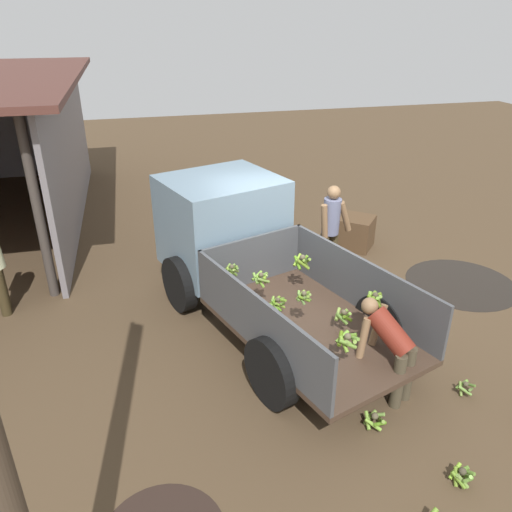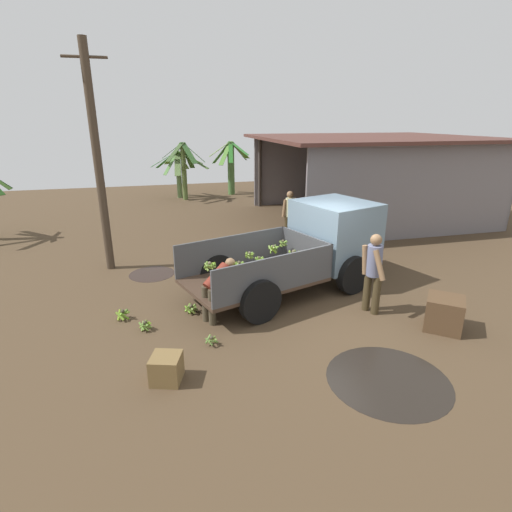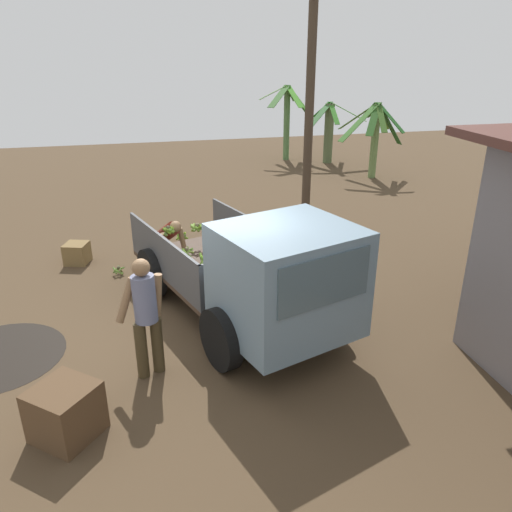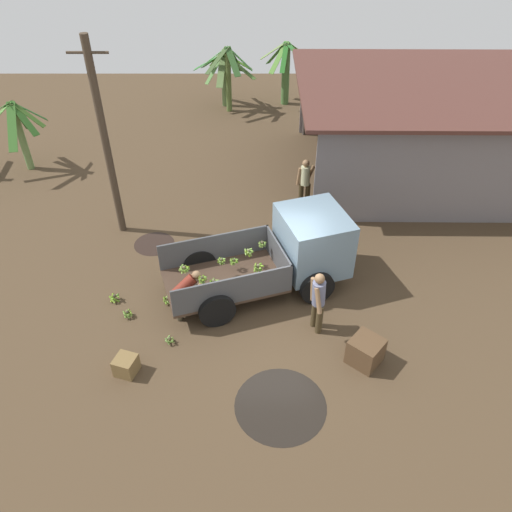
{
  "view_description": "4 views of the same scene",
  "coord_description": "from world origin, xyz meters",
  "px_view_note": "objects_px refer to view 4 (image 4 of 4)",
  "views": [
    {
      "loc": [
        -6.63,
        2.49,
        4.42
      ],
      "look_at": [
        0.24,
        0.71,
        0.96
      ],
      "focal_mm": 35.0,
      "sensor_mm": 36.0,
      "label": 1
    },
    {
      "loc": [
        -3.3,
        -7.77,
        3.96
      ],
      "look_at": [
        -1.06,
        0.77,
        0.9
      ],
      "focal_mm": 28.0,
      "sensor_mm": 36.0,
      "label": 2
    },
    {
      "loc": [
        7.13,
        -0.85,
        4.26
      ],
      "look_at": [
        0.25,
        0.83,
        1.3
      ],
      "focal_mm": 35.0,
      "sensor_mm": 36.0,
      "label": 3
    },
    {
      "loc": [
        -0.41,
        -9.41,
        9.0
      ],
      "look_at": [
        -0.41,
        0.59,
        1.1
      ],
      "focal_mm": 35.0,
      "sensor_mm": 36.0,
      "label": 4
    }
  ],
  "objects_px": {
    "person_bystander_near_shed": "(305,181)",
    "banana_bunch_on_ground_0": "(128,314)",
    "utility_pole": "(106,142)",
    "person_foreground_visitor": "(318,300)",
    "person_worker_loading": "(184,292)",
    "banana_bunch_on_ground_1": "(168,300)",
    "banana_bunch_on_ground_3": "(170,340)",
    "wooden_crate_1": "(366,351)",
    "banana_bunch_on_ground_2": "(115,298)",
    "wooden_crate_0": "(126,365)",
    "cargo_truck": "(295,249)"
  },
  "relations": [
    {
      "from": "person_foreground_visitor",
      "to": "banana_bunch_on_ground_0",
      "type": "bearing_deg",
      "value": -27.75
    },
    {
      "from": "utility_pole",
      "to": "person_bystander_near_shed",
      "type": "distance_m",
      "value": 6.24
    },
    {
      "from": "cargo_truck",
      "to": "banana_bunch_on_ground_2",
      "type": "bearing_deg",
      "value": 171.96
    },
    {
      "from": "person_bystander_near_shed",
      "to": "banana_bunch_on_ground_0",
      "type": "bearing_deg",
      "value": 125.74
    },
    {
      "from": "person_worker_loading",
      "to": "banana_bunch_on_ground_1",
      "type": "distance_m",
      "value": 0.91
    },
    {
      "from": "person_worker_loading",
      "to": "person_bystander_near_shed",
      "type": "relative_size",
      "value": 0.76
    },
    {
      "from": "utility_pole",
      "to": "person_foreground_visitor",
      "type": "distance_m",
      "value": 7.29
    },
    {
      "from": "cargo_truck",
      "to": "person_foreground_visitor",
      "type": "xyz_separation_m",
      "value": [
        0.42,
        -1.83,
        -0.11
      ]
    },
    {
      "from": "person_bystander_near_shed",
      "to": "banana_bunch_on_ground_2",
      "type": "distance_m",
      "value": 7.07
    },
    {
      "from": "banana_bunch_on_ground_0",
      "to": "wooden_crate_0",
      "type": "xyz_separation_m",
      "value": [
        0.33,
        -1.73,
        0.11
      ]
    },
    {
      "from": "cargo_truck",
      "to": "person_worker_loading",
      "type": "bearing_deg",
      "value": -173.15
    },
    {
      "from": "person_foreground_visitor",
      "to": "person_worker_loading",
      "type": "relative_size",
      "value": 1.39
    },
    {
      "from": "wooden_crate_0",
      "to": "person_foreground_visitor",
      "type": "bearing_deg",
      "value": 17.02
    },
    {
      "from": "person_bystander_near_shed",
      "to": "wooden_crate_0",
      "type": "bearing_deg",
      "value": 135.58
    },
    {
      "from": "cargo_truck",
      "to": "person_foreground_visitor",
      "type": "distance_m",
      "value": 1.88
    },
    {
      "from": "person_foreground_visitor",
      "to": "banana_bunch_on_ground_3",
      "type": "relative_size",
      "value": 6.83
    },
    {
      "from": "cargo_truck",
      "to": "utility_pole",
      "type": "bearing_deg",
      "value": 136.85
    },
    {
      "from": "utility_pole",
      "to": "banana_bunch_on_ground_3",
      "type": "xyz_separation_m",
      "value": [
        2.11,
        -4.7,
        -2.82
      ]
    },
    {
      "from": "utility_pole",
      "to": "banana_bunch_on_ground_0",
      "type": "distance_m",
      "value": 4.85
    },
    {
      "from": "person_bystander_near_shed",
      "to": "wooden_crate_1",
      "type": "height_order",
      "value": "person_bystander_near_shed"
    },
    {
      "from": "person_foreground_visitor",
      "to": "utility_pole",
      "type": "bearing_deg",
      "value": -59.89
    },
    {
      "from": "banana_bunch_on_ground_0",
      "to": "banana_bunch_on_ground_2",
      "type": "height_order",
      "value": "banana_bunch_on_ground_2"
    },
    {
      "from": "person_worker_loading",
      "to": "wooden_crate_0",
      "type": "xyz_separation_m",
      "value": [
        -1.13,
        -1.84,
        -0.53
      ]
    },
    {
      "from": "person_foreground_visitor",
      "to": "person_worker_loading",
      "type": "distance_m",
      "value": 3.26
    },
    {
      "from": "cargo_truck",
      "to": "person_foreground_visitor",
      "type": "relative_size",
      "value": 2.92
    },
    {
      "from": "person_foreground_visitor",
      "to": "cargo_truck",
      "type": "bearing_deg",
      "value": -99.98
    },
    {
      "from": "utility_pole",
      "to": "banana_bunch_on_ground_3",
      "type": "relative_size",
      "value": 22.65
    },
    {
      "from": "banana_bunch_on_ground_1",
      "to": "person_worker_loading",
      "type": "bearing_deg",
      "value": -37.7
    },
    {
      "from": "person_worker_loading",
      "to": "wooden_crate_1",
      "type": "bearing_deg",
      "value": -48.16
    },
    {
      "from": "banana_bunch_on_ground_2",
      "to": "utility_pole",
      "type": "bearing_deg",
      "value": 98.46
    },
    {
      "from": "utility_pole",
      "to": "banana_bunch_on_ground_3",
      "type": "height_order",
      "value": "utility_pole"
    },
    {
      "from": "banana_bunch_on_ground_0",
      "to": "banana_bunch_on_ground_1",
      "type": "relative_size",
      "value": 0.85
    },
    {
      "from": "utility_pole",
      "to": "banana_bunch_on_ground_3",
      "type": "bearing_deg",
      "value": -65.84
    },
    {
      "from": "banana_bunch_on_ground_2",
      "to": "person_foreground_visitor",
      "type": "bearing_deg",
      "value": -10.74
    },
    {
      "from": "person_worker_loading",
      "to": "banana_bunch_on_ground_1",
      "type": "xyz_separation_m",
      "value": [
        -0.52,
        0.4,
        -0.64
      ]
    },
    {
      "from": "person_bystander_near_shed",
      "to": "banana_bunch_on_ground_0",
      "type": "height_order",
      "value": "person_bystander_near_shed"
    },
    {
      "from": "person_worker_loading",
      "to": "person_bystander_near_shed",
      "type": "height_order",
      "value": "person_bystander_near_shed"
    },
    {
      "from": "banana_bunch_on_ground_3",
      "to": "banana_bunch_on_ground_1",
      "type": "bearing_deg",
      "value": 99.33
    },
    {
      "from": "banana_bunch_on_ground_2",
      "to": "banana_bunch_on_ground_3",
      "type": "xyz_separation_m",
      "value": [
        1.63,
        -1.45,
        -0.01
      ]
    },
    {
      "from": "cargo_truck",
      "to": "banana_bunch_on_ground_2",
      "type": "relative_size",
      "value": 16.64
    },
    {
      "from": "cargo_truck",
      "to": "wooden_crate_1",
      "type": "xyz_separation_m",
      "value": [
        1.45,
        -2.84,
        -0.75
      ]
    },
    {
      "from": "utility_pole",
      "to": "person_bystander_near_shed",
      "type": "bearing_deg",
      "value": 13.69
    },
    {
      "from": "wooden_crate_0",
      "to": "person_bystander_near_shed",
      "type": "bearing_deg",
      "value": 57.23
    },
    {
      "from": "banana_bunch_on_ground_3",
      "to": "wooden_crate_1",
      "type": "distance_m",
      "value": 4.56
    },
    {
      "from": "person_worker_loading",
      "to": "wooden_crate_0",
      "type": "bearing_deg",
      "value": -149.92
    },
    {
      "from": "banana_bunch_on_ground_1",
      "to": "banana_bunch_on_ground_2",
      "type": "relative_size",
      "value": 0.98
    },
    {
      "from": "person_foreground_visitor",
      "to": "banana_bunch_on_ground_0",
      "type": "height_order",
      "value": "person_foreground_visitor"
    },
    {
      "from": "cargo_truck",
      "to": "person_worker_loading",
      "type": "relative_size",
      "value": 4.05
    },
    {
      "from": "banana_bunch_on_ground_0",
      "to": "banana_bunch_on_ground_3",
      "type": "bearing_deg",
      "value": -36.64
    },
    {
      "from": "utility_pole",
      "to": "person_worker_loading",
      "type": "xyz_separation_m",
      "value": [
        2.4,
        -3.71,
        -2.18
      ]
    }
  ]
}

